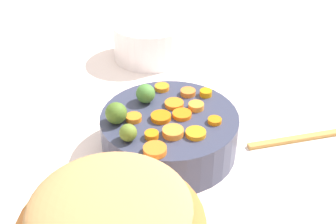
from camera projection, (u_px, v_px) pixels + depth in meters
name	position (u px, v px, depth m)	size (l,w,h in m)	color
tabletop	(169.00, 153.00, 0.82)	(2.40, 2.40, 0.02)	white
serving_bowl_carrots	(168.00, 134.00, 0.79)	(0.26, 0.26, 0.08)	#343952
stuffing_mound	(110.00, 207.00, 0.47)	(0.19, 0.19, 0.05)	tan
carrot_slice_0	(174.00, 104.00, 0.80)	(0.04, 0.04, 0.01)	orange
carrot_slice_1	(188.00, 92.00, 0.83)	(0.03, 0.03, 0.01)	orange
carrot_slice_2	(155.00, 150.00, 0.68)	(0.04, 0.04, 0.01)	orange
carrot_slice_3	(206.00, 93.00, 0.83)	(0.02, 0.02, 0.01)	orange
carrot_slice_4	(161.00, 117.00, 0.76)	(0.04, 0.04, 0.01)	orange
carrot_slice_5	(173.00, 132.00, 0.72)	(0.04, 0.04, 0.01)	orange
carrot_slice_6	(162.00, 87.00, 0.85)	(0.03, 0.03, 0.01)	orange
carrot_slice_7	(215.00, 121.00, 0.75)	(0.03, 0.03, 0.01)	orange
carrot_slice_8	(196.00, 133.00, 0.72)	(0.04, 0.04, 0.01)	orange
carrot_slice_9	(152.00, 135.00, 0.71)	(0.02, 0.02, 0.01)	orange
carrot_slice_10	(196.00, 106.00, 0.79)	(0.03, 0.03, 0.01)	orange
carrot_slice_11	(182.00, 115.00, 0.77)	(0.04, 0.04, 0.01)	orange
carrot_slice_12	(134.00, 118.00, 0.76)	(0.03, 0.03, 0.01)	orange
brussels_sprout_0	(128.00, 133.00, 0.70)	(0.03, 0.03, 0.03)	olive
brussels_sprout_1	(146.00, 94.00, 0.80)	(0.04, 0.04, 0.04)	#468036
brussels_sprout_2	(116.00, 112.00, 0.75)	(0.04, 0.04, 0.04)	#496C23
casserole_dish	(150.00, 40.00, 1.12)	(0.20, 0.20, 0.10)	white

